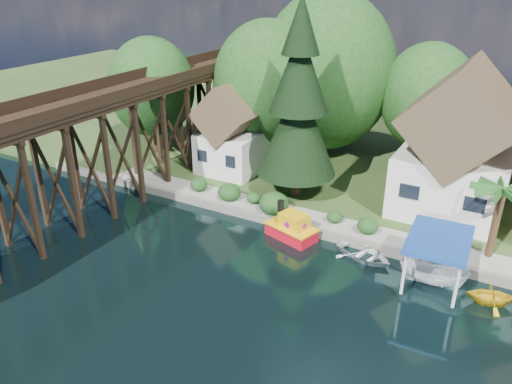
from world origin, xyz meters
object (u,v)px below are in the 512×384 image
Objects in this scene: conifer at (299,105)px; tugboat at (292,228)px; palm_tree at (502,193)px; boat_yellow at (492,294)px; trestle_bridge at (108,138)px; shed at (232,134)px; boat_white_a at (365,253)px; house_left at (457,150)px; boat_canopy at (435,265)px.

conifer is 3.88× the size of tugboat.
palm_tree is 6.11m from boat_yellow.
trestle_bridge is 15.26m from tugboat.
boat_white_a is at bearing -27.26° from shed.
shed is at bearing -175.23° from house_left.
trestle_bridge is 2.94× the size of conifer.
trestle_bridge is 27.62m from boat_yellow.
boat_canopy reaches higher than boat_white_a.
conifer reaches higher than boat_yellow.
palm_tree is 1.00× the size of boat_canopy.
shed reaches higher than boat_canopy.
conifer is 5.68× the size of boat_yellow.
house_left reaches higher than boat_canopy.
boat_canopy is 1.91× the size of boat_yellow.
conifer is at bearing 32.22° from trestle_bridge.
trestle_bridge is 25.42m from house_left.
conifer is at bearing 48.22° from boat_yellow.
shed is 12.44m from tugboat.
tugboat is at bearing 106.08° from boat_white_a.
palm_tree is (3.55, -5.84, -0.24)m from house_left.
shed is at bearing 168.61° from palm_tree.
boat_yellow is (4.22, -10.23, -4.44)m from house_left.
tugboat is at bearing -165.39° from palm_tree.
boat_yellow is at bearing -67.59° from house_left.
trestle_bridge is 16.71× the size of boat_yellow.
boat_white_a is at bearing 5.21° from trestle_bridge.
trestle_bridge is at bearing 111.73° from boat_white_a.
boat_canopy is at bearing -5.50° from tugboat.
trestle_bridge reaches higher than boat_white_a.
trestle_bridge is 8.78× the size of palm_tree.
house_left is 1.40× the size of shed.
conifer is 2.98× the size of palm_tree.
house_left is at bearing 95.88° from boat_canopy.
palm_tree is (14.55, -2.57, -2.83)m from conifer.
house_left is 13.17m from tugboat.
house_left is 11.93m from boat_yellow.
boat_white_a is at bearing 168.63° from boat_canopy.
tugboat is (-12.11, -3.16, -4.14)m from palm_tree.
shed is (-18.00, -1.50, -1.31)m from house_left.
boat_canopy is (4.39, -0.88, 0.96)m from boat_white_a.
house_left is 2.91× the size of boat_white_a.
boat_white_a is (-6.92, -3.20, -4.50)m from palm_tree.
house_left reaches higher than palm_tree.
house_left is 11.77m from conifer.
boat_yellow is at bearing -24.57° from conifer.
boat_canopy is 3.28m from boat_yellow.
shed reaches higher than palm_tree.
house_left reaches higher than trestle_bridge.
boat_white_a is (14.63, -7.54, -3.43)m from shed.
conifer is at bearing 169.97° from palm_tree.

